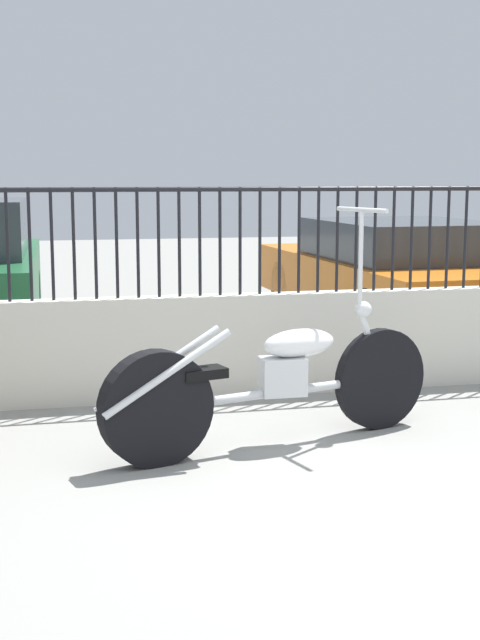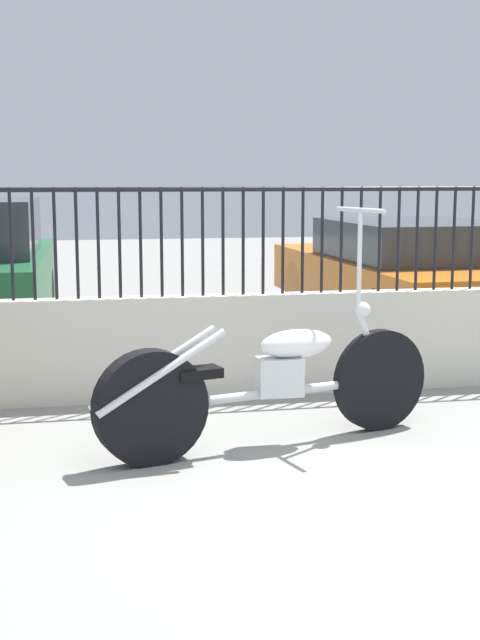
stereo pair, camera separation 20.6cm
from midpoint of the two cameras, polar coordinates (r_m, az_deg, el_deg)
The scene contains 5 objects.
ground_plane at distance 4.68m, azimuth 8.53°, elevation -11.90°, with size 40.00×40.00×0.00m, color gray.
low_wall at distance 6.87m, azimuth 1.69°, elevation -1.59°, with size 10.53×0.18×0.79m.
fence_railing at distance 6.76m, azimuth 1.73°, elevation 6.06°, with size 10.53×0.04×0.81m.
motorcycle_silver at distance 5.51m, azimuth 1.99°, elevation -4.16°, with size 2.27×0.82×1.49m.
car_orange at distance 10.00m, azimuth 11.33°, elevation 2.96°, with size 1.97×4.51×1.20m.
Camera 2 is at (-1.40, -4.13, 1.68)m, focal length 50.00 mm.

